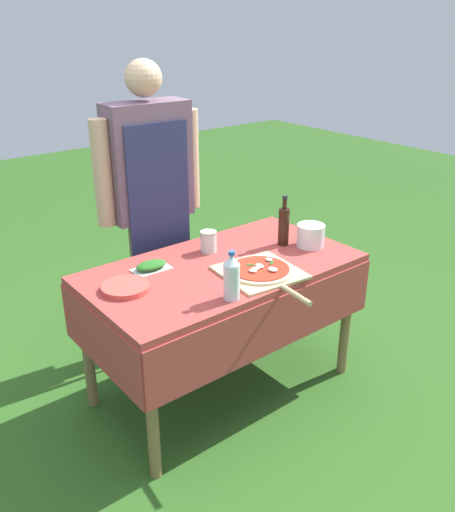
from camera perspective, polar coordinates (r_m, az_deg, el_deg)
The scene contains 10 objects.
ground_plane at distance 3.06m, azimuth -0.49°, elevation -13.52°, with size 12.00×12.00×0.00m, color #2D5B1E.
prep_table at distance 2.72m, azimuth -0.54°, elevation -2.90°, with size 1.37×0.76×0.73m.
person_cook at distance 3.03m, azimuth -8.13°, elevation 6.88°, with size 0.63×0.23×1.67m.
pizza_on_peel at distance 2.59m, azimuth 3.54°, elevation -1.62°, with size 0.39×0.57×0.05m.
oil_bottle at distance 2.90m, azimuth 5.94°, elevation 3.22°, with size 0.06×0.06×0.27m.
water_bottle at distance 2.32m, azimuth 0.43°, elevation -2.21°, with size 0.07×0.07×0.23m.
herb_container at distance 2.65m, azimuth -8.04°, elevation -1.04°, with size 0.19×0.12×0.04m.
mixing_tub at distance 2.91m, azimuth 8.74°, elevation 2.15°, with size 0.15×0.15×0.12m, color silver.
plate_stack at distance 2.48m, azimuth -10.68°, elevation -3.26°, with size 0.22×0.22×0.02m.
sauce_jar at distance 2.82m, azimuth -2.01°, elevation 1.41°, with size 0.09×0.09×0.11m.
Camera 1 is at (-1.50, -1.92, 1.86)m, focal length 38.00 mm.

